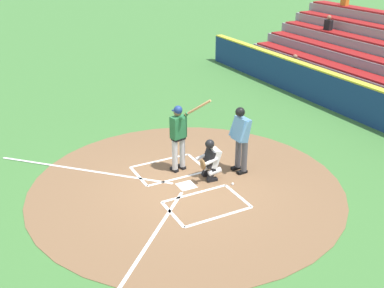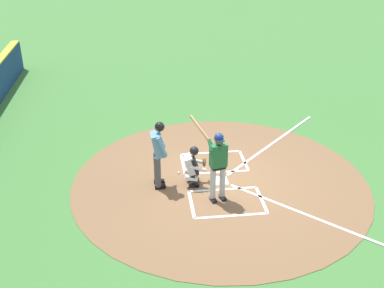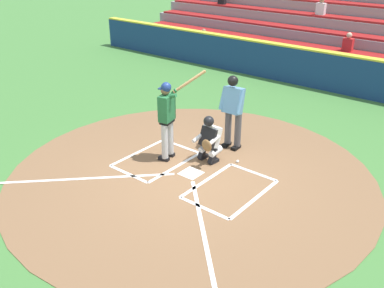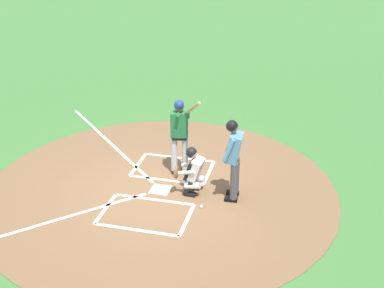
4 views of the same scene
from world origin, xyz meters
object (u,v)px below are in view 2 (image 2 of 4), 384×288
(catcher, at_px, (193,165))
(baseball, at_px, (179,173))
(batter, at_px, (218,162))
(plate_umpire, at_px, (158,150))

(catcher, height_order, baseball, catcher)
(baseball, bearing_deg, batter, 31.30)
(batter, relative_size, baseball, 28.76)
(plate_umpire, height_order, baseball, plate_umpire)
(plate_umpire, bearing_deg, catcher, 89.62)
(batter, distance_m, catcher, 1.09)
(catcher, bearing_deg, baseball, -148.61)
(batter, height_order, plate_umpire, batter)
(batter, xyz_separation_m, baseball, (-1.39, -0.84, -1.06))
(batter, xyz_separation_m, plate_umpire, (-0.83, -1.41, -0.02))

